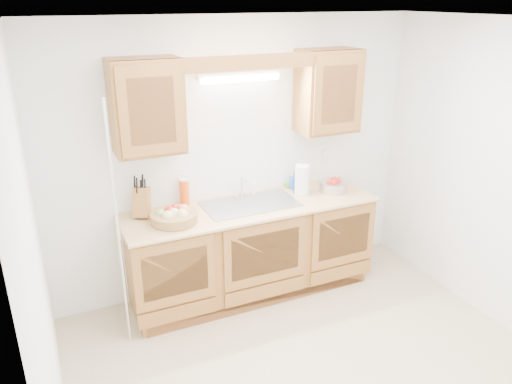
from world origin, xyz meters
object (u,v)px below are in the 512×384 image
fruit_basket (174,216)px  apple_bowl (333,186)px  paper_towel (302,180)px  knife_block (142,201)px

fruit_basket → apple_bowl: apple_bowl is taller
paper_towel → apple_bowl: paper_towel is taller
knife_block → apple_bowl: bearing=17.5°
fruit_basket → paper_towel: size_ratio=1.53×
fruit_basket → knife_block: size_ratio=1.40×
fruit_basket → knife_block: knife_block is taller
knife_block → paper_towel: (1.47, -0.11, 0.01)m
paper_towel → knife_block: bearing=175.8°
knife_block → apple_bowl: knife_block is taller
knife_block → apple_bowl: size_ratio=1.28×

